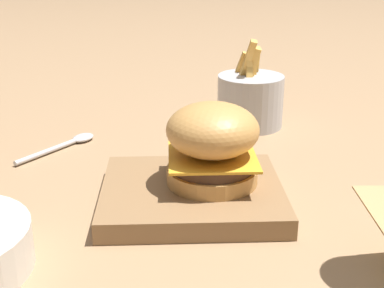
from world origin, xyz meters
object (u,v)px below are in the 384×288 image
Objects in this scene: serving_board at (192,194)px; spoon at (70,142)px; burger at (212,143)px; fries_basket at (250,99)px.

spoon is at bearing -48.32° from serving_board.
serving_board is 1.96× the size of burger.
spoon is at bearing 16.41° from fries_basket.
burger is 0.28m from spoon.
fries_basket is 0.29m from spoon.
fries_basket is at bearing -111.06° from serving_board.
burger is at bearing 72.72° from fries_basket.
burger is 0.86× the size of spoon.
serving_board is 0.06m from burger.
fries_basket reaches higher than serving_board.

